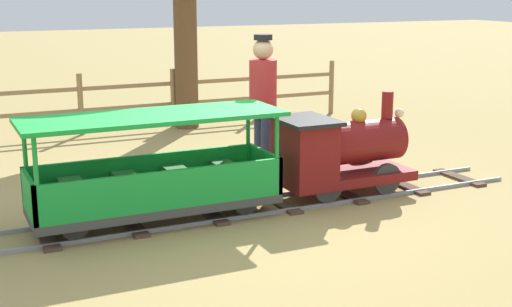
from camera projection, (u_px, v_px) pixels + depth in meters
name	position (u px, v px, depth m)	size (l,w,h in m)	color
ground_plane	(227.00, 212.00, 6.78)	(60.00, 60.00, 0.00)	#A38C51
track	(246.00, 208.00, 6.86)	(0.74, 6.05, 0.04)	gray
locomotive	(338.00, 151.00, 7.17)	(0.70, 1.45, 1.02)	maroon
passenger_car	(155.00, 178.00, 6.39)	(0.80, 2.35, 0.97)	#3F3F3F
conductor_person	(263.00, 96.00, 7.65)	(0.30, 0.30, 1.62)	#282D47
fence_section	(128.00, 99.00, 10.50)	(0.08, 7.13, 0.90)	#93754C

